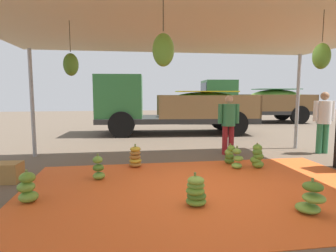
{
  "coord_description": "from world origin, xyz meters",
  "views": [
    {
      "loc": [
        -1.37,
        -4.71,
        1.7
      ],
      "look_at": [
        -0.32,
        2.31,
        0.87
      ],
      "focal_mm": 30.61,
      "sensor_mm": 36.0,
      "label": 1
    }
  ],
  "objects_px": {
    "banana_bunch_2": "(27,188)",
    "crate_1": "(8,172)",
    "banana_bunch_8": "(98,169)",
    "cargo_truck_main": "(170,105)",
    "banana_bunch_1": "(237,159)",
    "worker_0": "(324,118)",
    "banana_bunch_7": "(196,192)",
    "banana_bunch_3": "(230,155)",
    "banana_bunch_6": "(257,157)",
    "banana_bunch_4": "(135,157)",
    "worker_1": "(229,120)",
    "banana_bunch_5": "(311,199)",
    "cargo_truck_far": "(253,101)"
  },
  "relations": [
    {
      "from": "cargo_truck_far",
      "to": "worker_1",
      "type": "relative_size",
      "value": 3.86
    },
    {
      "from": "banana_bunch_2",
      "to": "crate_1",
      "type": "xyz_separation_m",
      "value": [
        -0.7,
        1.14,
        -0.04
      ]
    },
    {
      "from": "worker_0",
      "to": "banana_bunch_3",
      "type": "bearing_deg",
      "value": -164.63
    },
    {
      "from": "cargo_truck_far",
      "to": "worker_0",
      "type": "xyz_separation_m",
      "value": [
        -1.83,
        -8.47,
        -0.22
      ]
    },
    {
      "from": "banana_bunch_4",
      "to": "banana_bunch_8",
      "type": "height_order",
      "value": "banana_bunch_4"
    },
    {
      "from": "banana_bunch_8",
      "to": "banana_bunch_5",
      "type": "bearing_deg",
      "value": -33.81
    },
    {
      "from": "worker_1",
      "to": "banana_bunch_6",
      "type": "bearing_deg",
      "value": -84.89
    },
    {
      "from": "banana_bunch_2",
      "to": "banana_bunch_7",
      "type": "height_order",
      "value": "banana_bunch_2"
    },
    {
      "from": "banana_bunch_8",
      "to": "crate_1",
      "type": "bearing_deg",
      "value": 176.52
    },
    {
      "from": "banana_bunch_5",
      "to": "cargo_truck_far",
      "type": "distance_m",
      "value": 13.1
    },
    {
      "from": "banana_bunch_7",
      "to": "banana_bunch_8",
      "type": "xyz_separation_m",
      "value": [
        -1.57,
        1.54,
        0.0
      ]
    },
    {
      "from": "banana_bunch_5",
      "to": "banana_bunch_8",
      "type": "height_order",
      "value": "banana_bunch_5"
    },
    {
      "from": "banana_bunch_3",
      "to": "cargo_truck_main",
      "type": "bearing_deg",
      "value": 96.38
    },
    {
      "from": "banana_bunch_6",
      "to": "banana_bunch_7",
      "type": "height_order",
      "value": "banana_bunch_6"
    },
    {
      "from": "banana_bunch_6",
      "to": "crate_1",
      "type": "height_order",
      "value": "banana_bunch_6"
    },
    {
      "from": "banana_bunch_1",
      "to": "cargo_truck_main",
      "type": "relative_size",
      "value": 0.08
    },
    {
      "from": "banana_bunch_2",
      "to": "banana_bunch_4",
      "type": "xyz_separation_m",
      "value": [
        1.73,
        1.88,
        0.0
      ]
    },
    {
      "from": "banana_bunch_6",
      "to": "cargo_truck_main",
      "type": "relative_size",
      "value": 0.09
    },
    {
      "from": "banana_bunch_4",
      "to": "banana_bunch_8",
      "type": "relative_size",
      "value": 1.05
    },
    {
      "from": "banana_bunch_2",
      "to": "banana_bunch_3",
      "type": "relative_size",
      "value": 1.03
    },
    {
      "from": "banana_bunch_8",
      "to": "cargo_truck_main",
      "type": "height_order",
      "value": "cargo_truck_main"
    },
    {
      "from": "cargo_truck_far",
      "to": "worker_0",
      "type": "relative_size",
      "value": 3.66
    },
    {
      "from": "banana_bunch_4",
      "to": "crate_1",
      "type": "relative_size",
      "value": 1.19
    },
    {
      "from": "banana_bunch_6",
      "to": "banana_bunch_7",
      "type": "distance_m",
      "value": 2.68
    },
    {
      "from": "banana_bunch_3",
      "to": "worker_0",
      "type": "bearing_deg",
      "value": 15.37
    },
    {
      "from": "worker_1",
      "to": "crate_1",
      "type": "bearing_deg",
      "value": -160.67
    },
    {
      "from": "banana_bunch_1",
      "to": "worker_0",
      "type": "relative_size",
      "value": 0.3
    },
    {
      "from": "banana_bunch_4",
      "to": "banana_bunch_7",
      "type": "distance_m",
      "value": 2.53
    },
    {
      "from": "banana_bunch_4",
      "to": "cargo_truck_main",
      "type": "xyz_separation_m",
      "value": [
        1.63,
        5.36,
        0.96
      ]
    },
    {
      "from": "banana_bunch_3",
      "to": "cargo_truck_main",
      "type": "relative_size",
      "value": 0.07
    },
    {
      "from": "cargo_truck_far",
      "to": "worker_1",
      "type": "distance_m",
      "value": 9.38
    },
    {
      "from": "banana_bunch_2",
      "to": "banana_bunch_5",
      "type": "bearing_deg",
      "value": -14.28
    },
    {
      "from": "banana_bunch_1",
      "to": "banana_bunch_3",
      "type": "distance_m",
      "value": 0.42
    },
    {
      "from": "banana_bunch_4",
      "to": "worker_0",
      "type": "distance_m",
      "value": 5.38
    },
    {
      "from": "banana_bunch_7",
      "to": "cargo_truck_main",
      "type": "height_order",
      "value": "cargo_truck_main"
    },
    {
      "from": "banana_bunch_5",
      "to": "crate_1",
      "type": "relative_size",
      "value": 1.13
    },
    {
      "from": "banana_bunch_2",
      "to": "worker_0",
      "type": "xyz_separation_m",
      "value": [
        7.0,
        2.66,
        0.78
      ]
    },
    {
      "from": "banana_bunch_3",
      "to": "worker_0",
      "type": "relative_size",
      "value": 0.29
    },
    {
      "from": "banana_bunch_8",
      "to": "cargo_truck_main",
      "type": "distance_m",
      "value": 6.71
    },
    {
      "from": "cargo_truck_far",
      "to": "worker_1",
      "type": "height_order",
      "value": "cargo_truck_far"
    },
    {
      "from": "banana_bunch_1",
      "to": "cargo_truck_main",
      "type": "height_order",
      "value": "cargo_truck_main"
    },
    {
      "from": "worker_0",
      "to": "worker_1",
      "type": "distance_m",
      "value": 2.69
    },
    {
      "from": "banana_bunch_6",
      "to": "worker_1",
      "type": "bearing_deg",
      "value": 95.11
    },
    {
      "from": "banana_bunch_1",
      "to": "worker_1",
      "type": "relative_size",
      "value": 0.31
    },
    {
      "from": "banana_bunch_4",
      "to": "worker_0",
      "type": "height_order",
      "value": "worker_0"
    },
    {
      "from": "banana_bunch_2",
      "to": "banana_bunch_8",
      "type": "height_order",
      "value": "banana_bunch_8"
    },
    {
      "from": "banana_bunch_4",
      "to": "worker_1",
      "type": "relative_size",
      "value": 0.33
    },
    {
      "from": "banana_bunch_2",
      "to": "banana_bunch_4",
      "type": "relative_size",
      "value": 0.95
    },
    {
      "from": "banana_bunch_1",
      "to": "banana_bunch_6",
      "type": "relative_size",
      "value": 0.89
    },
    {
      "from": "banana_bunch_7",
      "to": "banana_bunch_8",
      "type": "height_order",
      "value": "banana_bunch_8"
    }
  ]
}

